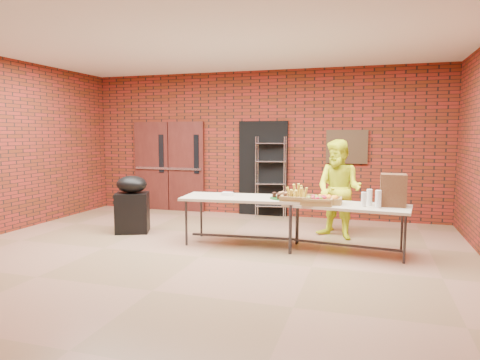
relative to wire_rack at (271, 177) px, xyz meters
name	(u,v)px	position (x,y,z in m)	size (l,w,h in m)	color
room	(199,149)	(-0.31, -3.32, 0.72)	(8.08, 7.08, 3.28)	#8C704C
double_doors	(169,166)	(-2.50, 0.12, 0.17)	(1.78, 0.12, 2.10)	#4B1B15
dark_doorway	(263,169)	(-0.21, 0.14, 0.17)	(1.10, 0.06, 2.10)	black
bronze_plaque	(347,147)	(1.59, 0.13, 0.67)	(0.85, 0.04, 0.70)	#3A2A17
wire_rack	(271,177)	(0.00, 0.00, 0.00)	(0.65, 0.22, 1.76)	#B9BAC1
table_left	(242,201)	(0.09, -2.44, -0.15)	(2.00, 0.96, 0.80)	tan
table_right	(347,209)	(1.76, -2.48, -0.19)	(1.91, 0.98, 0.75)	tan
basket_bananas	(298,199)	(1.02, -2.57, -0.06)	(0.50, 0.39, 0.16)	olive
basket_oranges	(328,200)	(1.47, -2.48, -0.07)	(0.41, 0.32, 0.13)	olive
basket_apples	(318,201)	(1.33, -2.64, -0.07)	(0.44, 0.34, 0.14)	olive
muffin_tray	(284,196)	(0.78, -2.46, -0.03)	(0.44, 0.44, 0.11)	#134718
napkin_box	(227,194)	(-0.18, -2.41, -0.05)	(0.17, 0.12, 0.06)	silver
coffee_dispenser	(393,190)	(2.41, -2.41, 0.11)	(0.36, 0.33, 0.48)	#55391D
cup_stack_front	(364,199)	(2.00, -2.61, -0.02)	(0.07, 0.07, 0.22)	silver
cup_stack_mid	(378,199)	(2.20, -2.64, 0.00)	(0.09, 0.09, 0.26)	silver
cup_stack_back	(369,197)	(2.08, -2.47, 0.00)	(0.08, 0.08, 0.24)	silver
covered_grill	(132,204)	(-2.11, -2.20, -0.35)	(0.72, 0.67, 1.06)	black
volunteer_woman	(338,193)	(1.51, -1.01, -0.15)	(0.53, 0.35, 1.46)	yellow
volunteer_man	(339,189)	(1.57, -1.55, -0.02)	(0.84, 0.65, 1.72)	yellow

